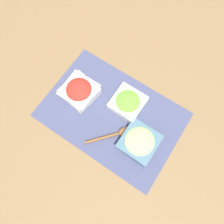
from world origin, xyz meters
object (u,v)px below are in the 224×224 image
at_px(tomato_bowl, 79,91).
at_px(cucumber_bowl, 139,142).
at_px(wooden_spoon, 117,134).
at_px(lettuce_bowl, 128,102).

distance_m(tomato_bowl, cucumber_bowl, 0.31).
height_order(cucumber_bowl, wooden_spoon, cucumber_bowl).
relative_size(lettuce_bowl, cucumber_bowl, 0.91).
distance_m(lettuce_bowl, cucumber_bowl, 0.16).
distance_m(cucumber_bowl, wooden_spoon, 0.09).
height_order(tomato_bowl, wooden_spoon, tomato_bowl).
height_order(lettuce_bowl, wooden_spoon, lettuce_bowl).
relative_size(tomato_bowl, lettuce_bowl, 1.14).
height_order(lettuce_bowl, cucumber_bowl, lettuce_bowl).
xyz_separation_m(cucumber_bowl, wooden_spoon, (0.09, 0.02, -0.02)).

